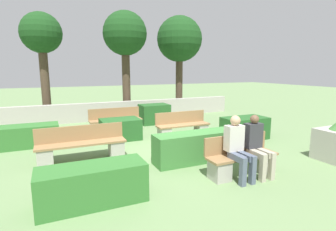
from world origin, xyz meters
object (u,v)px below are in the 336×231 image
person_seated_man (238,145)px  person_seated_woman (257,143)px  tree_leftmost (41,37)px  bench_back (183,128)px  bench_front (241,160)px  tree_center_left (125,36)px  bench_right_side (116,123)px  bench_left_side (82,147)px  tree_center_right (179,40)px

person_seated_man → person_seated_woman: bearing=-0.4°
person_seated_man → tree_leftmost: size_ratio=0.28×
bench_back → bench_front: bearing=-103.7°
bench_back → tree_center_left: 5.89m
tree_leftmost → person_seated_woman: bearing=-64.6°
person_seated_woman → bench_right_side: bearing=109.3°
bench_front → tree_center_left: bearing=92.4°
bench_front → bench_back: same height
tree_leftmost → tree_center_left: bearing=-9.1°
bench_right_side → tree_center_left: 4.71m
bench_front → tree_center_left: tree_center_left is taller
bench_left_side → bench_right_side: bearing=69.2°
person_seated_woman → tree_center_right: tree_center_right is taller
bench_back → tree_center_right: tree_center_right is taller
tree_leftmost → tree_center_right: 6.67m
tree_center_left → tree_center_right: (3.12, 0.56, -0.01)m
bench_front → tree_center_left: size_ratio=0.33×
bench_right_side → tree_center_left: tree_center_left is taller
bench_left_side → tree_leftmost: tree_leftmost is taller
person_seated_woman → tree_leftmost: tree_leftmost is taller
bench_front → tree_leftmost: (-3.88, 8.63, 3.34)m
tree_leftmost → bench_left_side: bearing=-82.5°
tree_center_right → bench_left_side: bearing=-133.3°
bench_front → person_seated_woman: person_seated_woman is taller
bench_right_side → bench_back: size_ratio=1.03×
bench_front → bench_right_side: size_ratio=0.86×
bench_right_side → person_seated_man: bearing=-81.6°
tree_center_right → bench_right_side: bearing=-141.2°
bench_right_side → bench_back: same height
person_seated_man → tree_center_left: size_ratio=0.27×
bench_left_side → bench_back: size_ratio=1.18×
bench_front → tree_leftmost: tree_leftmost is taller
person_seated_woman → tree_center_left: tree_center_left is taller
person_seated_man → tree_leftmost: 9.94m
tree_center_right → tree_leftmost: bearing=179.9°
person_seated_man → tree_center_left: bearing=90.7°
bench_right_side → person_seated_man: 5.45m
bench_right_side → person_seated_man: size_ratio=1.42×
bench_left_side → bench_right_side: same height
bench_left_side → bench_back: 3.49m
person_seated_man → tree_center_right: bearing=71.0°
bench_front → bench_left_side: size_ratio=0.75×
bench_back → tree_leftmost: tree_leftmost is taller
bench_back → bench_left_side: bearing=-173.0°
tree_leftmost → tree_center_right: size_ratio=0.93×
tree_center_left → tree_center_right: bearing=10.2°
bench_right_side → tree_center_left: bearing=61.4°
tree_leftmost → tree_center_right: tree_center_right is taller
tree_center_left → bench_back: bearing=-82.3°
person_seated_woman → bench_left_side: bearing=142.5°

